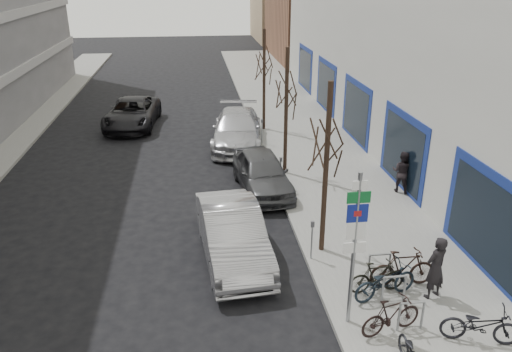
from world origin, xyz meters
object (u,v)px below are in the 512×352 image
object	(u,v)px
parked_car_mid	(262,172)
bike_mid_curb	(386,279)
meter_mid	(281,169)
meter_back	(262,129)
pedestrian_near	(436,268)
bike_mid_inner	(377,277)
bike_far_curb	(481,322)
tree_far	(264,56)
tree_mid	(287,82)
parked_car_back	(237,129)
pedestrian_far	(402,171)
highway_sign_pole	(355,241)
bike_near_right	(391,315)
parked_car_front	(233,234)
tree_near	(328,129)
bike_rack	(394,286)
lane_car	(132,113)
bike_far_inner	(403,268)
meter_front	(312,236)

from	to	relation	value
parked_car_mid	bike_mid_curb	bearing A→B (deg)	-78.81
meter_mid	meter_back	world-z (taller)	same
meter_back	pedestrian_near	distance (m)	13.57
meter_back	bike_mid_inner	bearing A→B (deg)	-83.94
meter_mid	bike_far_curb	bearing A→B (deg)	-72.12
parked_car_mid	tree_far	bearing A→B (deg)	76.28
tree_mid	meter_mid	size ratio (longest dim) A/B	4.33
parked_car_back	pedestrian_near	bearing A→B (deg)	-66.27
parked_car_back	pedestrian_far	xyz separation A→B (m)	(5.88, -6.87, 0.15)
highway_sign_pole	parked_car_mid	world-z (taller)	highway_sign_pole
highway_sign_pole	tree_mid	size ratio (longest dim) A/B	0.76
tree_far	highway_sign_pole	bearing A→B (deg)	-90.69
meter_mid	parked_car_back	distance (m)	5.95
bike_near_right	bike_mid_curb	size ratio (longest dim) A/B	0.87
highway_sign_pole	tree_mid	xyz separation A→B (m)	(0.20, 10.01, 1.65)
parked_car_front	meter_mid	bearing A→B (deg)	59.31
pedestrian_far	tree_near	bearing A→B (deg)	84.43
bike_rack	parked_car_mid	bearing A→B (deg)	106.81
meter_back	parked_car_front	world-z (taller)	parked_car_front
bike_rack	bike_near_right	distance (m)	1.25
tree_mid	pedestrian_far	size ratio (longest dim) A/B	3.24
tree_far	pedestrian_near	distance (m)	16.24
meter_mid	parked_car_front	distance (m)	5.43
bike_far_curb	parked_car_back	size ratio (longest dim) A/B	0.31
lane_car	bike_rack	bearing A→B (deg)	-59.17
tree_mid	parked_car_mid	size ratio (longest dim) A/B	1.18
highway_sign_pole	bike_far_inner	bearing A→B (deg)	34.32
bike_near_right	bike_far_curb	size ratio (longest dim) A/B	0.91
bike_mid_curb	bike_mid_inner	bearing A→B (deg)	12.11
tree_near	parked_car_front	size ratio (longest dim) A/B	1.08
meter_back	parked_car_back	size ratio (longest dim) A/B	0.22
meter_back	pedestrian_far	xyz separation A→B (m)	(4.65, -6.55, 0.08)
highway_sign_pole	bike_rack	xyz separation A→B (m)	(1.40, 0.61, -1.80)
meter_front	bike_near_right	xyz separation A→B (m)	(1.13, -3.54, -0.26)
meter_back	pedestrian_far	bearing A→B (deg)	-54.64
bike_far_curb	pedestrian_near	distance (m)	1.88
tree_mid	bike_far_inner	bearing A→B (deg)	-78.82
lane_car	pedestrian_near	bearing A→B (deg)	-56.07
meter_mid	lane_car	world-z (taller)	lane_car
parked_car_front	highway_sign_pole	bearing A→B (deg)	-59.32
tree_mid	meter_front	size ratio (longest dim) A/B	4.33
highway_sign_pole	bike_rack	bearing A→B (deg)	23.59
bike_rack	meter_front	world-z (taller)	meter_front
lane_car	pedestrian_far	distance (m)	15.84
tree_far	parked_car_front	bearing A→B (deg)	-102.25
highway_sign_pole	parked_car_mid	bearing A→B (deg)	96.67
bike_mid_inner	bike_far_inner	bearing A→B (deg)	-79.72
tree_near	bike_near_right	xyz separation A→B (m)	(0.68, -4.04, -3.45)
bike_rack	parked_car_front	xyz separation A→B (m)	(-4.00, 3.00, 0.18)
bike_near_right	parked_car_mid	bearing A→B (deg)	-2.85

